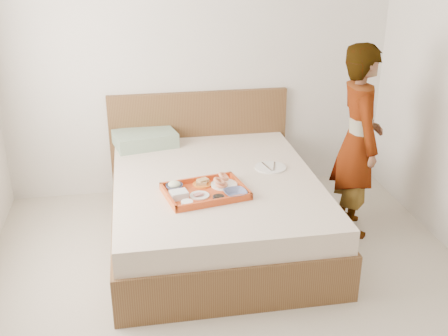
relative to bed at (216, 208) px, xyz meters
name	(u,v)px	position (x,y,z in m)	size (l,w,h in m)	color
ground	(242,315)	(0.01, -1.00, -0.27)	(3.50, 4.00, 0.01)	#BDB3A0
wall_back	(198,53)	(0.01, 1.00, 1.04)	(3.50, 0.01, 2.60)	silver
bed	(216,208)	(0.00, 0.00, 0.00)	(1.65, 2.00, 0.53)	brown
headboard	(199,141)	(0.00, 0.97, 0.21)	(1.65, 0.06, 0.95)	brown
pillow	(145,139)	(-0.51, 0.80, 0.33)	(0.53, 0.36, 0.13)	gray
tray	(205,191)	(-0.12, -0.28, 0.29)	(0.57, 0.42, 0.05)	#CB5517
prawn_plate	(224,185)	(0.04, -0.18, 0.29)	(0.20, 0.20, 0.01)	white
navy_bowl_big	(235,193)	(0.08, -0.37, 0.30)	(0.16, 0.16, 0.04)	#18194A
sauce_dish	(219,198)	(-0.04, -0.42, 0.30)	(0.08, 0.08, 0.03)	black
meat_plate	(200,195)	(-0.17, -0.33, 0.29)	(0.14, 0.14, 0.01)	white
bread_plate	(202,184)	(-0.12, -0.15, 0.29)	(0.14, 0.14, 0.01)	orange
salad_bowl	(174,187)	(-0.33, -0.19, 0.30)	(0.13, 0.13, 0.04)	#18194A
plastic_tub	(179,195)	(-0.31, -0.33, 0.31)	(0.12, 0.10, 0.05)	silver
cheese_round	(187,203)	(-0.27, -0.45, 0.30)	(0.08, 0.08, 0.03)	white
dinner_plate	(270,167)	(0.47, 0.11, 0.27)	(0.25, 0.25, 0.01)	white
person	(358,141)	(1.13, -0.04, 0.50)	(0.56, 0.37, 1.54)	beige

